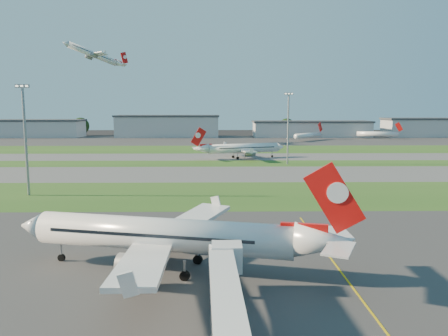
{
  "coord_description": "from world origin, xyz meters",
  "views": [
    {
      "loc": [
        -10.5,
        -49.56,
        20.62
      ],
      "look_at": [
        -9.06,
        48.0,
        7.0
      ],
      "focal_mm": 35.0,
      "sensor_mm": 36.0,
      "label": 1
    }
  ],
  "objects_px": {
    "mini_jet_near": "(309,135)",
    "light_mast_west": "(25,133)",
    "jet_bridge": "(226,308)",
    "airliner_taxiing": "(243,149)",
    "airliner_parked": "(165,236)",
    "light_mast_centre": "(288,123)",
    "mini_jet_far": "(378,134)"
  },
  "relations": [
    {
      "from": "airliner_parked",
      "to": "mini_jet_far",
      "type": "distance_m",
      "value": 257.17
    },
    {
      "from": "mini_jet_far",
      "to": "light_mast_west",
      "type": "distance_m",
      "value": 237.13
    },
    {
      "from": "airliner_parked",
      "to": "airliner_taxiing",
      "type": "bearing_deg",
      "value": 95.22
    },
    {
      "from": "light_mast_west",
      "to": "mini_jet_near",
      "type": "bearing_deg",
      "value": 59.09
    },
    {
      "from": "light_mast_west",
      "to": "light_mast_centre",
      "type": "distance_m",
      "value": 89.64
    },
    {
      "from": "jet_bridge",
      "to": "mini_jet_near",
      "type": "relative_size",
      "value": 1.23
    },
    {
      "from": "jet_bridge",
      "to": "light_mast_centre",
      "type": "bearing_deg",
      "value": 78.62
    },
    {
      "from": "jet_bridge",
      "to": "airliner_taxiing",
      "type": "distance_m",
      "value": 141.59
    },
    {
      "from": "mini_jet_near",
      "to": "light_mast_centre",
      "type": "xyz_separation_m",
      "value": [
        -31.1,
        -112.85,
        11.53
      ]
    },
    {
      "from": "airliner_parked",
      "to": "light_mast_centre",
      "type": "bearing_deg",
      "value": 85.86
    },
    {
      "from": "mini_jet_far",
      "to": "light_mast_centre",
      "type": "distance_m",
      "value": 150.84
    },
    {
      "from": "jet_bridge",
      "to": "mini_jet_near",
      "type": "bearing_deg",
      "value": 76.68
    },
    {
      "from": "mini_jet_near",
      "to": "light_mast_centre",
      "type": "height_order",
      "value": "light_mast_centre"
    },
    {
      "from": "airliner_taxiing",
      "to": "mini_jet_far",
      "type": "xyz_separation_m",
      "value": [
        95.1,
        109.49,
        -0.76
      ]
    },
    {
      "from": "jet_bridge",
      "to": "light_mast_west",
      "type": "bearing_deg",
      "value": 123.91
    },
    {
      "from": "jet_bridge",
      "to": "light_mast_centre",
      "type": "xyz_separation_m",
      "value": [
        24.81,
        123.24,
        10.81
      ]
    },
    {
      "from": "light_mast_centre",
      "to": "airliner_parked",
      "type": "bearing_deg",
      "value": -107.2
    },
    {
      "from": "airliner_parked",
      "to": "airliner_taxiing",
      "type": "xyz_separation_m",
      "value": [
        16.81,
        122.05,
        -0.48
      ]
    },
    {
      "from": "jet_bridge",
      "to": "light_mast_west",
      "type": "distance_m",
      "value": 81.73
    },
    {
      "from": "jet_bridge",
      "to": "airliner_parked",
      "type": "relative_size",
      "value": 0.66
    },
    {
      "from": "jet_bridge",
      "to": "airliner_parked",
      "type": "height_order",
      "value": "airliner_parked"
    },
    {
      "from": "airliner_parked",
      "to": "light_mast_centre",
      "type": "distance_m",
      "value": 109.37
    },
    {
      "from": "jet_bridge",
      "to": "mini_jet_near",
      "type": "distance_m",
      "value": 242.62
    },
    {
      "from": "airliner_parked",
      "to": "mini_jet_far",
      "type": "height_order",
      "value": "airliner_parked"
    },
    {
      "from": "jet_bridge",
      "to": "mini_jet_far",
      "type": "bearing_deg",
      "value": 67.37
    },
    {
      "from": "airliner_taxiing",
      "to": "light_mast_west",
      "type": "xyz_separation_m",
      "value": [
        -54.62,
        -74.04,
        10.77
      ]
    },
    {
      "from": "jet_bridge",
      "to": "airliner_taxiing",
      "type": "height_order",
      "value": "airliner_taxiing"
    },
    {
      "from": "airliner_taxiing",
      "to": "mini_jet_near",
      "type": "height_order",
      "value": "airliner_taxiing"
    },
    {
      "from": "mini_jet_far",
      "to": "airliner_parked",
      "type": "bearing_deg",
      "value": -98.0
    },
    {
      "from": "mini_jet_near",
      "to": "light_mast_west",
      "type": "bearing_deg",
      "value": -164.7
    },
    {
      "from": "mini_jet_near",
      "to": "light_mast_west",
      "type": "xyz_separation_m",
      "value": [
        -101.1,
        -168.85,
        11.53
      ]
    },
    {
      "from": "jet_bridge",
      "to": "mini_jet_far",
      "type": "xyz_separation_m",
      "value": [
        104.53,
        250.76,
        -0.73
      ]
    }
  ]
}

